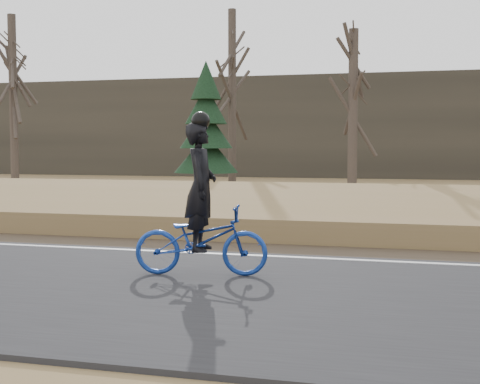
# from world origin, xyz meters

# --- Properties ---
(ground) EXTENTS (120.00, 120.00, 0.00)m
(ground) POSITION_xyz_m (0.00, 0.00, 0.00)
(ground) COLOR olive
(ground) RESTS_ON ground
(road) EXTENTS (120.00, 6.00, 0.06)m
(road) POSITION_xyz_m (0.00, -2.50, 0.03)
(road) COLOR black
(road) RESTS_ON ground
(edge_line) EXTENTS (120.00, 0.12, 0.01)m
(edge_line) POSITION_xyz_m (0.00, 0.20, 0.07)
(edge_line) COLOR silver
(edge_line) RESTS_ON road
(shoulder) EXTENTS (120.00, 1.60, 0.04)m
(shoulder) POSITION_xyz_m (0.00, 1.20, 0.02)
(shoulder) COLOR #473A2B
(shoulder) RESTS_ON ground
(embankment) EXTENTS (120.00, 5.00, 0.44)m
(embankment) POSITION_xyz_m (0.00, 4.20, 0.22)
(embankment) COLOR olive
(embankment) RESTS_ON ground
(ballast) EXTENTS (120.00, 3.00, 0.45)m
(ballast) POSITION_xyz_m (0.00, 8.00, 0.23)
(ballast) COLOR slate
(ballast) RESTS_ON ground
(railroad) EXTENTS (120.00, 2.40, 0.29)m
(railroad) POSITION_xyz_m (0.00, 8.00, 0.53)
(railroad) COLOR black
(railroad) RESTS_ON ballast
(treeline_backdrop) EXTENTS (120.00, 4.00, 6.00)m
(treeline_backdrop) POSITION_xyz_m (0.00, 30.00, 3.00)
(treeline_backdrop) COLOR #383328
(treeline_backdrop) RESTS_ON ground
(cyclist) EXTENTS (1.97, 0.97, 2.31)m
(cyclist) POSITION_xyz_m (-1.49, -1.61, 0.80)
(cyclist) COLOR navy
(cyclist) RESTS_ON road
(bare_tree_far_left) EXTENTS (0.36, 0.36, 7.44)m
(bare_tree_far_left) POSITION_xyz_m (-15.36, 14.64, 3.72)
(bare_tree_far_left) COLOR #453B33
(bare_tree_far_left) RESTS_ON ground
(bare_tree_left) EXTENTS (0.36, 0.36, 8.03)m
(bare_tree_left) POSITION_xyz_m (-6.85, 18.88, 4.02)
(bare_tree_left) COLOR #453B33
(bare_tree_left) RESTS_ON ground
(bare_tree_near_left) EXTENTS (0.36, 0.36, 6.18)m
(bare_tree_near_left) POSITION_xyz_m (-0.98, 14.58, 3.09)
(bare_tree_near_left) COLOR #453B33
(bare_tree_near_left) RESTS_ON ground
(conifer) EXTENTS (2.60, 2.60, 5.30)m
(conifer) POSITION_xyz_m (-6.90, 15.21, 2.51)
(conifer) COLOR #453B33
(conifer) RESTS_ON ground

